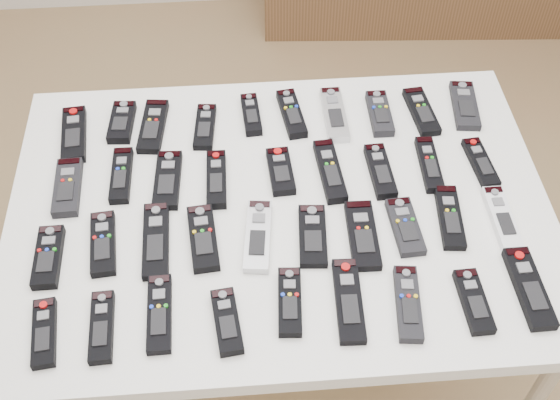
{
  "coord_description": "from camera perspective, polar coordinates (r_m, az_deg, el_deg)",
  "views": [
    {
      "loc": [
        -0.2,
        -1.06,
        2.02
      ],
      "look_at": [
        -0.12,
        -0.02,
        0.8
      ],
      "focal_mm": 45.0,
      "sensor_mm": 36.0,
      "label": 1
    }
  ],
  "objects": [
    {
      "name": "remote_6",
      "position": [
        1.82,
        4.44,
        6.93
      ],
      "size": [
        0.06,
        0.19,
        0.02
      ],
      "primitive_type": "cube",
      "rotation": [
        0.0,
        0.0,
        0.01
      ],
      "color": "#B7B7BC",
      "rests_on": "table"
    },
    {
      "name": "remote_31",
      "position": [
        1.46,
        -9.77,
        -9.08
      ],
      "size": [
        0.05,
        0.18,
        0.02
      ],
      "primitive_type": "cube",
      "rotation": [
        0.0,
        0.0,
        0.02
      ],
      "color": "black",
      "rests_on": "table"
    },
    {
      "name": "remote_26",
      "position": [
        1.59,
        10.14,
        -2.15
      ],
      "size": [
        0.07,
        0.16,
        0.02
      ],
      "primitive_type": "cube",
      "rotation": [
        0.0,
        0.0,
        0.06
      ],
      "color": "black",
      "rests_on": "table"
    },
    {
      "name": "remote_16",
      "position": [
        1.69,
        8.15,
        2.34
      ],
      "size": [
        0.06,
        0.17,
        0.02
      ],
      "primitive_type": "cube",
      "rotation": [
        0.0,
        0.0,
        0.04
      ],
      "color": "black",
      "rests_on": "table"
    },
    {
      "name": "remote_32",
      "position": [
        1.43,
        -4.34,
        -9.82
      ],
      "size": [
        0.06,
        0.15,
        0.02
      ],
      "primitive_type": "cube",
      "rotation": [
        0.0,
        0.0,
        0.12
      ],
      "color": "black",
      "rests_on": "table"
    },
    {
      "name": "remote_11",
      "position": [
        1.71,
        -12.77,
        1.97
      ],
      "size": [
        0.05,
        0.17,
        0.02
      ],
      "primitive_type": "cube",
      "rotation": [
        0.0,
        0.0,
        -0.01
      ],
      "color": "black",
      "rests_on": "table"
    },
    {
      "name": "remote_5",
      "position": [
        1.82,
        0.95,
        7.02
      ],
      "size": [
        0.07,
        0.17,
        0.02
      ],
      "primitive_type": "cube",
      "rotation": [
        0.0,
        0.0,
        0.13
      ],
      "color": "black",
      "rests_on": "table"
    },
    {
      "name": "remote_14",
      "position": [
        1.67,
        0.05,
        2.35
      ],
      "size": [
        0.06,
        0.14,
        0.02
      ],
      "primitive_type": "cube",
      "rotation": [
        0.0,
        0.0,
        0.06
      ],
      "color": "black",
      "rests_on": "table"
    },
    {
      "name": "remote_21",
      "position": [
        1.56,
        -10.05,
        -3.25
      ],
      "size": [
        0.06,
        0.2,
        0.02
      ],
      "primitive_type": "cube",
      "rotation": [
        0.0,
        0.0,
        0.02
      ],
      "color": "black",
      "rests_on": "table"
    },
    {
      "name": "remote_28",
      "position": [
        1.66,
        17.58,
        -1.42
      ],
      "size": [
        0.05,
        0.18,
        0.02
      ],
      "primitive_type": "cube",
      "rotation": [
        0.0,
        0.0,
        0.0
      ],
      "color": "silver",
      "rests_on": "table"
    },
    {
      "name": "remote_34",
      "position": [
        1.46,
        5.6,
        -8.13
      ],
      "size": [
        0.06,
        0.2,
        0.02
      ],
      "primitive_type": "cube",
      "rotation": [
        0.0,
        0.0,
        -0.04
      ],
      "color": "black",
      "rests_on": "table"
    },
    {
      "name": "remote_18",
      "position": [
        1.76,
        15.99,
        2.92
      ],
      "size": [
        0.06,
        0.16,
        0.02
      ],
      "primitive_type": "cube",
      "rotation": [
        0.0,
        0.0,
        0.09
      ],
      "color": "black",
      "rests_on": "table"
    },
    {
      "name": "remote_20",
      "position": [
        1.58,
        -14.18,
        -3.45
      ],
      "size": [
        0.07,
        0.17,
        0.02
      ],
      "primitive_type": "cube",
      "rotation": [
        0.0,
        0.0,
        0.09
      ],
      "color": "black",
      "rests_on": "table"
    },
    {
      "name": "remote_19",
      "position": [
        1.59,
        -18.32,
        -4.42
      ],
      "size": [
        0.06,
        0.16,
        0.02
      ],
      "primitive_type": "cube",
      "rotation": [
        0.0,
        0.0,
        0.01
      ],
      "color": "black",
      "rests_on": "table"
    },
    {
      "name": "remote_8",
      "position": [
        1.86,
        11.42,
        7.06
      ],
      "size": [
        0.07,
        0.17,
        0.02
      ],
      "primitive_type": "cube",
      "rotation": [
        0.0,
        0.0,
        0.1
      ],
      "color": "black",
      "rests_on": "table"
    },
    {
      "name": "remote_0",
      "position": [
        1.83,
        -16.4,
        5.13
      ],
      "size": [
        0.07,
        0.19,
        0.02
      ],
      "primitive_type": "cube",
      "rotation": [
        0.0,
        0.0,
        0.09
      ],
      "color": "black",
      "rests_on": "table"
    },
    {
      "name": "remote_7",
      "position": [
        1.83,
        8.1,
        6.97
      ],
      "size": [
        0.05,
        0.15,
        0.02
      ],
      "primitive_type": "cube",
      "rotation": [
        0.0,
        0.0,
        -0.01
      ],
      "color": "black",
      "rests_on": "table"
    },
    {
      "name": "remote_15",
      "position": [
        1.68,
        4.08,
        2.36
      ],
      "size": [
        0.06,
        0.19,
        0.02
      ],
      "primitive_type": "cube",
      "rotation": [
        0.0,
        0.0,
        0.07
      ],
      "color": "black",
      "rests_on": "table"
    },
    {
      "name": "remote_2",
      "position": [
        1.81,
        -10.28,
        5.92
      ],
      "size": [
        0.08,
        0.19,
        0.02
      ],
      "primitive_type": "cube",
      "rotation": [
        0.0,
        0.0,
        -0.1
      ],
      "color": "black",
      "rests_on": "table"
    },
    {
      "name": "remote_23",
      "position": [
        1.55,
        -1.81,
        -2.94
      ],
      "size": [
        0.07,
        0.2,
        0.02
      ],
      "primitive_type": "cube",
      "rotation": [
        0.0,
        0.0,
        -0.11
      ],
      "color": "#B7B7BC",
      "rests_on": "table"
    },
    {
      "name": "remote_36",
      "position": [
        1.5,
        15.47,
        -7.95
      ],
      "size": [
        0.05,
        0.15,
        0.02
      ],
      "primitive_type": "cube",
      "rotation": [
        0.0,
        0.0,
        0.03
      ],
      "color": "black",
      "rests_on": "table"
    },
    {
      "name": "table",
      "position": [
        1.66,
        -0.0,
        -1.75
      ],
      "size": [
        1.25,
        0.88,
        0.78
      ],
      "color": "white",
      "rests_on": "ground"
    },
    {
      "name": "remote_24",
      "position": [
        1.55,
        2.67,
        -2.92
      ],
      "size": [
        0.07,
        0.17,
        0.02
      ],
      "primitive_type": "cube",
      "rotation": [
        0.0,
        0.0,
        -0.07
      ],
      "color": "black",
      "rests_on": "table"
    },
    {
      "name": "remote_10",
      "position": [
        1.71,
        -16.88,
        1.0
      ],
      "size": [
        0.06,
        0.17,
        0.02
      ],
      "primitive_type": "cube",
      "rotation": [
        0.0,
        0.0,
        0.03
      ],
      "color": "black",
      "rests_on": "table"
    },
    {
      "name": "ground",
      "position": [
        2.29,
        2.99,
        -12.54
      ],
      "size": [
        4.0,
        4.0,
        0.0
      ],
      "primitive_type": "plane",
      "color": "#9B744F",
      "rests_on": "ground"
    },
    {
      "name": "remote_30",
      "position": [
        1.46,
        -14.28,
        -9.96
      ],
      "size": [
        0.05,
        0.16,
        0.02
      ],
      "primitive_type": "cube",
      "rotation": [
        0.0,
        0.0,
        0.04
      ],
      "color": "black",
      "rests_on": "table"
    },
    {
      "name": "remote_27",
      "position": [
        1.63,
        13.63,
        -1.37
      ],
      "size": [
        0.07,
        0.18,
        0.02
      ],
      "primitive_type": "cube",
      "rotation": [
        0.0,
        0.0,
        -0.1
      ],
      "color": "black",
      "rests_on": "table"
    },
    {
      "name": "remote_29",
      "position": [
        1.49,
        -18.62,
        -10.19
      ],
      "size": [
        0.06,
        0.16,
        0.02
      ],
      "primitive_type": "cube",
      "rotation": [
        0.0,
        0.0,
        0.11
      ],
      "color": "black",
      "rests_on": "table"
    },
    {
      "name": "remote_9",
      "position": [
        1.9,
        14.78,
        7.44
      ],
      "size": [
        0.08,
        0.18,
        0.02
      ],
      "primitive_type": "cube",
      "rotation": [
        0.0,
        0.0,
        -0.12
      ],
      "color": "black",
      "rests_on": "table"
    },
    {
      "name": "remote_33",
      "position": [
        1.45,
        0.8,
        -8.27
      ],
      "size": [
        0.06,
        0.16,
        0.02
      ],
      "primitive_type": "cube",
      "rotation": [
        0.0,
        0.0,
        -0.07
      ],
      "color": "black",
      "rests_on": "table"
    },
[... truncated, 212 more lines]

